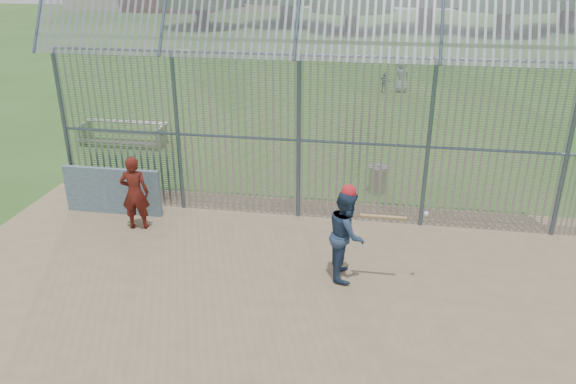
% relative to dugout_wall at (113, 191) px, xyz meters
% --- Properties ---
extents(ground, '(120.00, 120.00, 0.00)m').
position_rel_dugout_wall_xyz_m(ground, '(4.60, -2.90, -0.62)').
color(ground, '#2D511E').
rests_on(ground, ground).
extents(dirt_infield, '(14.00, 10.00, 0.02)m').
position_rel_dugout_wall_xyz_m(dirt_infield, '(4.60, -3.40, -0.61)').
color(dirt_infield, '#756047').
rests_on(dirt_infield, ground).
extents(dugout_wall, '(2.50, 0.12, 1.20)m').
position_rel_dugout_wall_xyz_m(dugout_wall, '(0.00, 0.00, 0.00)').
color(dugout_wall, '#38566B').
rests_on(dugout_wall, dirt_infield).
extents(batter, '(0.77, 0.96, 1.87)m').
position_rel_dugout_wall_xyz_m(batter, '(5.97, -2.01, 0.33)').
color(batter, navy).
rests_on(batter, dirt_infield).
extents(onlooker, '(0.72, 0.54, 1.80)m').
position_rel_dugout_wall_xyz_m(onlooker, '(0.92, -0.68, 0.30)').
color(onlooker, maroon).
rests_on(onlooker, dirt_infield).
extents(bg_kid_standing, '(0.89, 0.79, 1.54)m').
position_rel_dugout_wall_xyz_m(bg_kid_standing, '(7.33, 14.83, 0.15)').
color(bg_kid_standing, gray).
rests_on(bg_kid_standing, ground).
extents(bg_kid_seated, '(0.59, 0.31, 0.96)m').
position_rel_dugout_wall_xyz_m(bg_kid_seated, '(6.55, 14.52, -0.14)').
color(bg_kid_seated, slate).
rests_on(bg_kid_seated, ground).
extents(batting_gear, '(1.68, 0.34, 0.60)m').
position_rel_dugout_wall_xyz_m(batting_gear, '(6.09, -2.03, 1.18)').
color(batting_gear, red).
rests_on(batting_gear, ground).
extents(trash_can, '(0.56, 0.56, 0.82)m').
position_rel_dugout_wall_xyz_m(trash_can, '(6.52, 2.54, -0.24)').
color(trash_can, gray).
rests_on(trash_can, ground).
extents(bleacher, '(3.00, 0.95, 0.72)m').
position_rel_dugout_wall_xyz_m(bleacher, '(-2.19, 5.25, -0.21)').
color(bleacher, slate).
rests_on(bleacher, ground).
extents(backstop_fence, '(20.09, 0.81, 5.30)m').
position_rel_dugout_wall_xyz_m(backstop_fence, '(6.41, 0.53, 1.74)').
color(backstop_fence, '#47566B').
rests_on(backstop_fence, ground).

